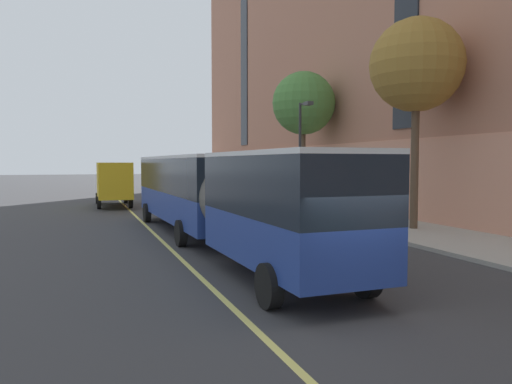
{
  "coord_description": "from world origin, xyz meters",
  "views": [
    {
      "loc": [
        -5.19,
        -8.89,
        3.15
      ],
      "look_at": [
        2.42,
        12.59,
        1.8
      ],
      "focal_mm": 35.0,
      "sensor_mm": 36.0,
      "label": 1
    }
  ],
  "objects_px": {
    "parked_car_darkgray_0": "(300,209)",
    "street_tree_far_uptown": "(416,66)",
    "box_truck": "(114,182)",
    "city_bus": "(212,192)",
    "street_lamp": "(302,145)",
    "parked_car_red_1": "(226,194)",
    "street_tree_far_downtown": "(304,104)"
  },
  "relations": [
    {
      "from": "parked_car_darkgray_0",
      "to": "street_tree_far_uptown",
      "type": "distance_m",
      "value": 8.75
    },
    {
      "from": "parked_car_darkgray_0",
      "to": "box_truck",
      "type": "distance_m",
      "value": 15.93
    },
    {
      "from": "street_lamp",
      "to": "box_truck",
      "type": "bearing_deg",
      "value": 134.72
    },
    {
      "from": "street_tree_far_downtown",
      "to": "street_lamp",
      "type": "distance_m",
      "value": 5.62
    },
    {
      "from": "parked_car_red_1",
      "to": "street_lamp",
      "type": "xyz_separation_m",
      "value": [
        1.91,
        -9.37,
        3.37
      ]
    },
    {
      "from": "street_lamp",
      "to": "street_tree_far_downtown",
      "type": "bearing_deg",
      "value": 63.93
    },
    {
      "from": "city_bus",
      "to": "parked_car_red_1",
      "type": "relative_size",
      "value": 4.33
    },
    {
      "from": "box_truck",
      "to": "street_lamp",
      "type": "xyz_separation_m",
      "value": [
        9.98,
        -10.08,
        2.37
      ]
    },
    {
      "from": "street_tree_far_downtown",
      "to": "street_lamp",
      "type": "relative_size",
      "value": 1.41
    },
    {
      "from": "street_tree_far_uptown",
      "to": "box_truck",
      "type": "bearing_deg",
      "value": 124.27
    },
    {
      "from": "parked_car_red_1",
      "to": "street_tree_far_downtown",
      "type": "bearing_deg",
      "value": -51.71
    },
    {
      "from": "parked_car_red_1",
      "to": "city_bus",
      "type": "bearing_deg",
      "value": -107.72
    },
    {
      "from": "box_truck",
      "to": "parked_car_darkgray_0",
      "type": "bearing_deg",
      "value": -58.56
    },
    {
      "from": "street_lamp",
      "to": "street_tree_far_uptown",
      "type": "bearing_deg",
      "value": -74.66
    },
    {
      "from": "city_bus",
      "to": "parked_car_darkgray_0",
      "type": "xyz_separation_m",
      "value": [
        5.8,
        4.61,
        -1.23
      ]
    },
    {
      "from": "street_tree_far_uptown",
      "to": "street_tree_far_downtown",
      "type": "bearing_deg",
      "value": 90.0
    },
    {
      "from": "street_tree_far_uptown",
      "to": "parked_car_darkgray_0",
      "type": "bearing_deg",
      "value": 132.27
    },
    {
      "from": "parked_car_darkgray_0",
      "to": "parked_car_red_1",
      "type": "distance_m",
      "value": 12.85
    },
    {
      "from": "parked_car_red_1",
      "to": "street_tree_far_downtown",
      "type": "relative_size",
      "value": 0.51
    },
    {
      "from": "street_tree_far_uptown",
      "to": "street_lamp",
      "type": "xyz_separation_m",
      "value": [
        -2.1,
        7.65,
        -3.33
      ]
    },
    {
      "from": "city_bus",
      "to": "street_tree_far_downtown",
      "type": "bearing_deg",
      "value": 52.25
    },
    {
      "from": "city_bus",
      "to": "street_tree_far_downtown",
      "type": "relative_size",
      "value": 2.22
    },
    {
      "from": "parked_car_red_1",
      "to": "box_truck",
      "type": "height_order",
      "value": "box_truck"
    },
    {
      "from": "parked_car_darkgray_0",
      "to": "street_tree_far_uptown",
      "type": "xyz_separation_m",
      "value": [
        3.79,
        -4.17,
        6.7
      ]
    },
    {
      "from": "box_truck",
      "to": "street_lamp",
      "type": "bearing_deg",
      "value": -45.28
    },
    {
      "from": "parked_car_darkgray_0",
      "to": "street_tree_far_uptown",
      "type": "bearing_deg",
      "value": -47.73
    },
    {
      "from": "box_truck",
      "to": "street_tree_far_uptown",
      "type": "bearing_deg",
      "value": -55.73
    },
    {
      "from": "parked_car_darkgray_0",
      "to": "street_lamp",
      "type": "relative_size",
      "value": 0.67
    },
    {
      "from": "street_tree_far_uptown",
      "to": "street_tree_far_downtown",
      "type": "distance_m",
      "value": 11.95
    },
    {
      "from": "parked_car_darkgray_0",
      "to": "street_lamp",
      "type": "distance_m",
      "value": 5.13
    },
    {
      "from": "city_bus",
      "to": "box_truck",
      "type": "distance_m",
      "value": 18.34
    },
    {
      "from": "city_bus",
      "to": "parked_car_darkgray_0",
      "type": "relative_size",
      "value": 4.63
    }
  ]
}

